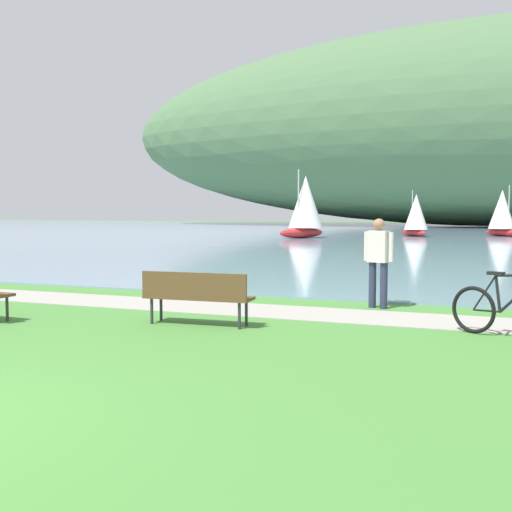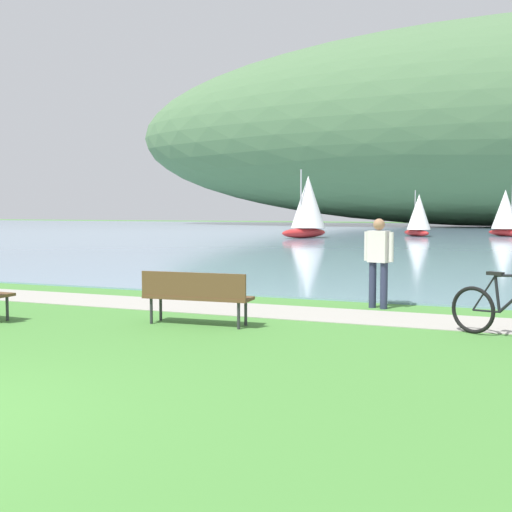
% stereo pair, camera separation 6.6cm
% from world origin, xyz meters
% --- Properties ---
extents(bay_water, '(180.00, 80.00, 0.04)m').
position_xyz_m(bay_water, '(0.00, 48.93, 0.02)').
color(bay_water, '#7A99B2').
rests_on(bay_water, ground).
extents(distant_hillside, '(93.34, 28.00, 23.09)m').
position_xyz_m(distant_hillside, '(5.81, 73.37, 11.58)').
color(distant_hillside, '#4C7047').
rests_on(distant_hillside, bay_water).
extents(shoreline_path, '(60.00, 1.50, 0.01)m').
position_xyz_m(shoreline_path, '(0.00, 7.17, 0.01)').
color(shoreline_path, '#A39E93').
rests_on(shoreline_path, ground).
extents(park_bench_near_camera, '(1.82, 0.57, 0.88)m').
position_xyz_m(park_bench_near_camera, '(0.60, 5.40, 0.52)').
color(park_bench_near_camera, brown).
rests_on(park_bench_near_camera, ground).
extents(bicycle_leaning_near_bench, '(1.59, 0.89, 1.01)m').
position_xyz_m(bicycle_leaning_near_bench, '(5.27, 6.08, 0.40)').
color(bicycle_leaning_near_bench, black).
rests_on(bicycle_leaning_near_bench, ground).
extents(person_at_shoreline, '(0.59, 0.32, 1.71)m').
position_xyz_m(person_at_shoreline, '(3.01, 8.28, 0.98)').
color(person_at_shoreline, '#282D47').
rests_on(person_at_shoreline, ground).
extents(sailboat_nearest_to_shore, '(3.04, 2.61, 3.60)m').
position_xyz_m(sailboat_nearest_to_shore, '(5.33, 44.22, 1.73)').
color(sailboat_nearest_to_shore, '#B22323').
rests_on(sailboat_nearest_to_shore, bay_water).
extents(sailboat_mid_bay, '(2.53, 2.64, 3.24)m').
position_xyz_m(sailboat_mid_bay, '(-0.36, 41.82, 1.57)').
color(sailboat_mid_bay, '#B22323').
rests_on(sailboat_mid_bay, bay_water).
extents(sailboat_far_off, '(3.11, 3.89, 4.51)m').
position_xyz_m(sailboat_far_off, '(-6.94, 36.68, 2.16)').
color(sailboat_far_off, '#B22323').
rests_on(sailboat_far_off, bay_water).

